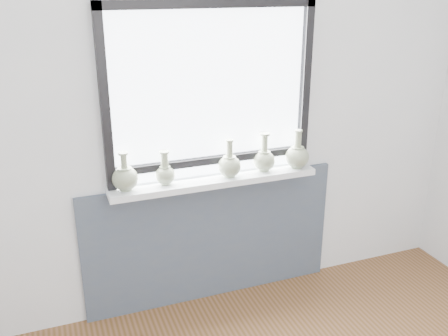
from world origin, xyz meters
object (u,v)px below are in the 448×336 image
object	(u,v)px
windowsill	(215,181)
vase_a	(125,177)
vase_c	(229,165)
vase_d	(264,159)
vase_b	(165,173)
vase_e	(297,156)

from	to	relation	value
windowsill	vase_a	size ratio (longest dim) A/B	5.72
vase_c	vase_d	xyz separation A→B (m)	(0.25, 0.02, 0.00)
vase_b	vase_e	xyz separation A→B (m)	(0.87, -0.03, 0.01)
windowsill	vase_d	xyz separation A→B (m)	(0.34, 0.01, 0.10)
vase_c	vase_e	xyz separation A→B (m)	(0.47, -0.01, 0.01)
vase_d	vase_e	bearing A→B (deg)	-6.60
windowsill	vase_b	bearing A→B (deg)	178.35
vase_c	vase_e	size ratio (longest dim) A/B	0.95
vase_b	vase_d	distance (m)	0.65
vase_b	vase_e	size ratio (longest dim) A/B	0.82
vase_b	windowsill	bearing A→B (deg)	-1.65
vase_d	vase_e	xyz separation A→B (m)	(0.22, -0.03, 0.00)
windowsill	vase_c	bearing A→B (deg)	-6.97
vase_a	vase_d	world-z (taller)	vase_d
vase_e	vase_b	bearing A→B (deg)	178.27
windowsill	vase_d	size ratio (longest dim) A/B	5.27
vase_b	vase_e	world-z (taller)	vase_e
windowsill	vase_e	bearing A→B (deg)	-1.78
vase_d	vase_e	world-z (taller)	vase_e
vase_e	vase_d	bearing A→B (deg)	173.40
vase_b	vase_c	size ratio (longest dim) A/B	0.86
vase_b	vase_d	size ratio (longest dim) A/B	0.83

